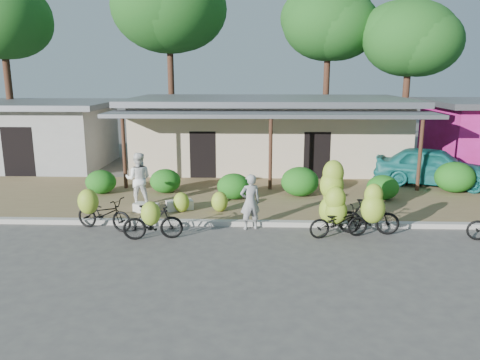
{
  "coord_description": "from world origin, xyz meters",
  "views": [
    {
      "loc": [
        -0.53,
        -11.41,
        4.48
      ],
      "look_at": [
        -1.04,
        2.9,
        1.2
      ],
      "focal_mm": 35.0,
      "sensor_mm": 36.0,
      "label": 1
    }
  ],
  "objects_px": {
    "tree_center_right": "(325,22)",
    "bike_far_left": "(102,212)",
    "bike_center": "(335,205)",
    "sack_far": "(146,208)",
    "bike_left": "(153,221)",
    "sack_near": "(180,205)",
    "bike_right": "(370,213)",
    "bystander": "(138,179)",
    "tree_near_right": "(406,37)",
    "tree_far_center": "(166,5)",
    "teal_van": "(434,166)",
    "vendor": "(250,202)"
  },
  "relations": [
    {
      "from": "tree_far_center",
      "to": "bike_left",
      "type": "height_order",
      "value": "tree_far_center"
    },
    {
      "from": "vendor",
      "to": "bystander",
      "type": "height_order",
      "value": "bystander"
    },
    {
      "from": "tree_far_center",
      "to": "bystander",
      "type": "xyz_separation_m",
      "value": [
        1.21,
        -12.38,
        -7.19
      ]
    },
    {
      "from": "bike_far_left",
      "to": "bike_center",
      "type": "relative_size",
      "value": 0.93
    },
    {
      "from": "tree_center_right",
      "to": "vendor",
      "type": "distance_m",
      "value": 16.76
    },
    {
      "from": "vendor",
      "to": "bystander",
      "type": "distance_m",
      "value": 4.3
    },
    {
      "from": "bike_right",
      "to": "vendor",
      "type": "xyz_separation_m",
      "value": [
        -3.35,
        0.53,
        0.14
      ]
    },
    {
      "from": "tree_center_right",
      "to": "bike_left",
      "type": "bearing_deg",
      "value": -112.59
    },
    {
      "from": "tree_near_right",
      "to": "bystander",
      "type": "height_order",
      "value": "tree_near_right"
    },
    {
      "from": "sack_far",
      "to": "teal_van",
      "type": "xyz_separation_m",
      "value": [
        10.56,
        4.08,
        0.62
      ]
    },
    {
      "from": "bike_far_left",
      "to": "sack_near",
      "type": "bearing_deg",
      "value": -28.18
    },
    {
      "from": "tree_far_center",
      "to": "sack_near",
      "type": "distance_m",
      "value": 15.37
    },
    {
      "from": "bike_left",
      "to": "sack_near",
      "type": "distance_m",
      "value": 2.63
    },
    {
      "from": "tree_center_right",
      "to": "tree_far_center",
      "type": "bearing_deg",
      "value": -176.82
    },
    {
      "from": "bike_left",
      "to": "bike_right",
      "type": "xyz_separation_m",
      "value": [
        5.99,
        0.54,
        0.13
      ]
    },
    {
      "from": "teal_van",
      "to": "vendor",
      "type": "bearing_deg",
      "value": 148.51
    },
    {
      "from": "tree_center_right",
      "to": "tree_near_right",
      "type": "distance_m",
      "value": 4.58
    },
    {
      "from": "bike_far_left",
      "to": "teal_van",
      "type": "distance_m",
      "value": 12.78
    },
    {
      "from": "tree_far_center",
      "to": "sack_near",
      "type": "bearing_deg",
      "value": -78.35
    },
    {
      "from": "tree_far_center",
      "to": "tree_center_right",
      "type": "relative_size",
      "value": 1.14
    },
    {
      "from": "sack_near",
      "to": "teal_van",
      "type": "relative_size",
      "value": 0.19
    },
    {
      "from": "bystander",
      "to": "sack_near",
      "type": "bearing_deg",
      "value": 157.57
    },
    {
      "from": "sack_far",
      "to": "teal_van",
      "type": "distance_m",
      "value": 11.34
    },
    {
      "from": "tree_center_right",
      "to": "teal_van",
      "type": "bearing_deg",
      "value": -71.7
    },
    {
      "from": "tree_far_center",
      "to": "bike_right",
      "type": "relative_size",
      "value": 6.14
    },
    {
      "from": "tree_far_center",
      "to": "bike_far_left",
      "type": "height_order",
      "value": "tree_far_center"
    },
    {
      "from": "sack_near",
      "to": "bystander",
      "type": "distance_m",
      "value": 1.71
    },
    {
      "from": "tree_center_right",
      "to": "sack_far",
      "type": "bearing_deg",
      "value": -118.32
    },
    {
      "from": "sack_near",
      "to": "sack_far",
      "type": "relative_size",
      "value": 1.13
    },
    {
      "from": "tree_far_center",
      "to": "bike_far_left",
      "type": "distance_m",
      "value": 16.59
    },
    {
      "from": "tree_center_right",
      "to": "bike_far_left",
      "type": "height_order",
      "value": "tree_center_right"
    },
    {
      "from": "bike_center",
      "to": "bystander",
      "type": "distance_m",
      "value": 6.62
    },
    {
      "from": "sack_far",
      "to": "bike_center",
      "type": "bearing_deg",
      "value": -15.19
    },
    {
      "from": "tree_center_right",
      "to": "sack_far",
      "type": "xyz_separation_m",
      "value": [
        -7.38,
        -13.7,
        -7.07
      ]
    },
    {
      "from": "sack_near",
      "to": "bystander",
      "type": "height_order",
      "value": "bystander"
    },
    {
      "from": "bike_center",
      "to": "sack_far",
      "type": "distance_m",
      "value": 6.01
    },
    {
      "from": "bike_far_left",
      "to": "tree_center_right",
      "type": "bearing_deg",
      "value": -9.72
    },
    {
      "from": "bystander",
      "to": "tree_center_right",
      "type": "bearing_deg",
      "value": -124.32
    },
    {
      "from": "tree_far_center",
      "to": "teal_van",
      "type": "xyz_separation_m",
      "value": [
        12.18,
        -9.11,
        -7.33
      ]
    },
    {
      "from": "bike_right",
      "to": "sack_near",
      "type": "height_order",
      "value": "bike_right"
    },
    {
      "from": "tree_near_right",
      "to": "vendor",
      "type": "relative_size",
      "value": 4.98
    },
    {
      "from": "bike_right",
      "to": "bike_far_left",
      "type": "bearing_deg",
      "value": 94.1
    },
    {
      "from": "tree_near_right",
      "to": "sack_near",
      "type": "bearing_deg",
      "value": -132.25
    },
    {
      "from": "bike_right",
      "to": "vendor",
      "type": "height_order",
      "value": "vendor"
    },
    {
      "from": "sack_near",
      "to": "bike_far_left",
      "type": "bearing_deg",
      "value": -137.09
    },
    {
      "from": "tree_near_right",
      "to": "sack_near",
      "type": "xyz_separation_m",
      "value": [
        -10.34,
        -11.39,
        -6.08
      ]
    },
    {
      "from": "tree_far_center",
      "to": "teal_van",
      "type": "bearing_deg",
      "value": -36.81
    },
    {
      "from": "tree_near_right",
      "to": "bike_left",
      "type": "distance_m",
      "value": 18.51
    },
    {
      "from": "bike_right",
      "to": "sack_near",
      "type": "xyz_separation_m",
      "value": [
        -5.68,
        2.06,
        -0.42
      ]
    },
    {
      "from": "bike_center",
      "to": "bystander",
      "type": "bearing_deg",
      "value": 56.67
    }
  ]
}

